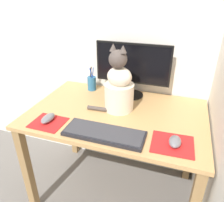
# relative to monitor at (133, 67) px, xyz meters

# --- Properties ---
(ground_plane) EXTENTS (12.00, 12.00, 0.00)m
(ground_plane) POSITION_rel_monitor_xyz_m (-0.03, -0.27, -0.94)
(ground_plane) COLOR slate
(wall_back) EXTENTS (7.00, 0.04, 2.50)m
(wall_back) POSITION_rel_monitor_xyz_m (-0.03, 0.13, 0.31)
(wall_back) COLOR silver
(wall_back) RESTS_ON ground_plane
(desk) EXTENTS (1.11, 0.73, 0.72)m
(desk) POSITION_rel_monitor_xyz_m (-0.03, -0.27, -0.32)
(desk) COLOR tan
(desk) RESTS_ON ground_plane
(monitor) EXTENTS (0.52, 0.17, 0.38)m
(monitor) POSITION_rel_monitor_xyz_m (0.00, 0.00, 0.00)
(monitor) COLOR black
(monitor) RESTS_ON desk
(keyboard) EXTENTS (0.44, 0.16, 0.02)m
(keyboard) POSITION_rel_monitor_xyz_m (-0.02, -0.52, -0.21)
(keyboard) COLOR black
(keyboard) RESTS_ON desk
(mousepad_left) EXTENTS (0.19, 0.17, 0.00)m
(mousepad_left) POSITION_rel_monitor_xyz_m (-0.37, -0.52, -0.22)
(mousepad_left) COLOR red
(mousepad_left) RESTS_ON desk
(mousepad_right) EXTENTS (0.22, 0.20, 0.00)m
(mousepad_right) POSITION_rel_monitor_xyz_m (0.34, -0.49, -0.22)
(mousepad_right) COLOR red
(mousepad_right) RESTS_ON desk
(computer_mouse_left) EXTENTS (0.06, 0.11, 0.04)m
(computer_mouse_left) POSITION_rel_monitor_xyz_m (-0.38, -0.50, -0.20)
(computer_mouse_left) COLOR slate
(computer_mouse_left) RESTS_ON mousepad_left
(computer_mouse_right) EXTENTS (0.06, 0.10, 0.04)m
(computer_mouse_right) POSITION_rel_monitor_xyz_m (0.35, -0.49, -0.19)
(computer_mouse_right) COLOR slate
(computer_mouse_right) RESTS_ON mousepad_right
(cat) EXTENTS (0.31, 0.23, 0.42)m
(cat) POSITION_rel_monitor_xyz_m (-0.03, -0.22, -0.06)
(cat) COLOR beige
(cat) RESTS_ON desk
(pen_cup) EXTENTS (0.07, 0.07, 0.18)m
(pen_cup) POSITION_rel_monitor_xyz_m (-0.31, 0.00, -0.16)
(pen_cup) COLOR #286089
(pen_cup) RESTS_ON desk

